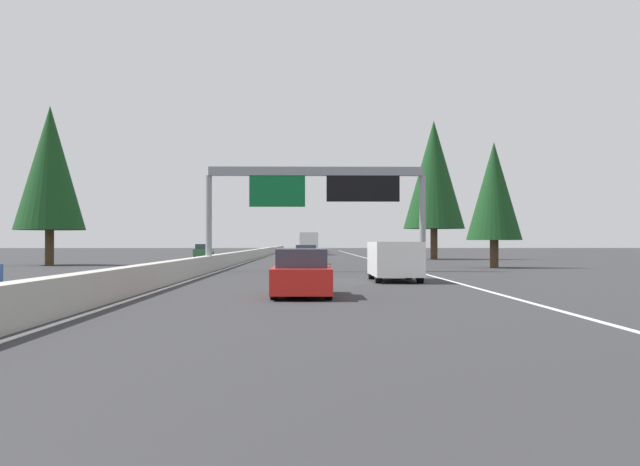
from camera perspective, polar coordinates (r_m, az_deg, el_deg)
ground_plane at (r=63.81m, az=-5.77°, el=-2.19°), size 320.00×320.00×0.00m
median_barrier at (r=83.76m, az=-4.81°, el=-1.52°), size 180.00×0.56×0.90m
shoulder_stripe_right at (r=73.83m, az=3.85°, el=-1.98°), size 160.00×0.16×0.01m
shoulder_stripe_median at (r=73.76m, az=-4.91°, el=-1.98°), size 160.00×0.16×0.01m
sign_gantry_overhead at (r=44.32m, az=-0.08°, el=3.33°), size 0.50×12.68×6.01m
sedan_near_right at (r=23.74m, az=-1.36°, el=-3.08°), size 4.40×1.80×1.47m
minivan_distant_b at (r=33.26m, az=5.53°, el=-1.93°), size 5.00×1.95×1.69m
sedan_far_center at (r=59.00m, az=-1.05°, el=-1.65°), size 4.40×1.80×1.47m
box_truck_near_center at (r=102.86m, az=-0.83°, el=-0.72°), size 8.50×2.40×2.95m
sedan_mid_right at (r=115.69m, az=-1.00°, el=-1.18°), size 4.40×1.80×1.47m
bus_distant_a at (r=133.36m, az=-0.82°, el=-0.67°), size 11.50×2.55×3.10m
oncoming_near at (r=87.95m, az=-8.61°, el=-1.33°), size 4.40×1.80×1.47m
conifer_right_near at (r=51.81m, az=12.76°, el=3.03°), size 3.64×3.64×8.26m
conifer_right_mid at (r=76.69m, az=8.43°, el=4.29°), size 6.02×6.02×13.68m
conifer_left_near at (r=59.87m, az=-19.37°, el=4.56°), size 5.15×5.15×11.70m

